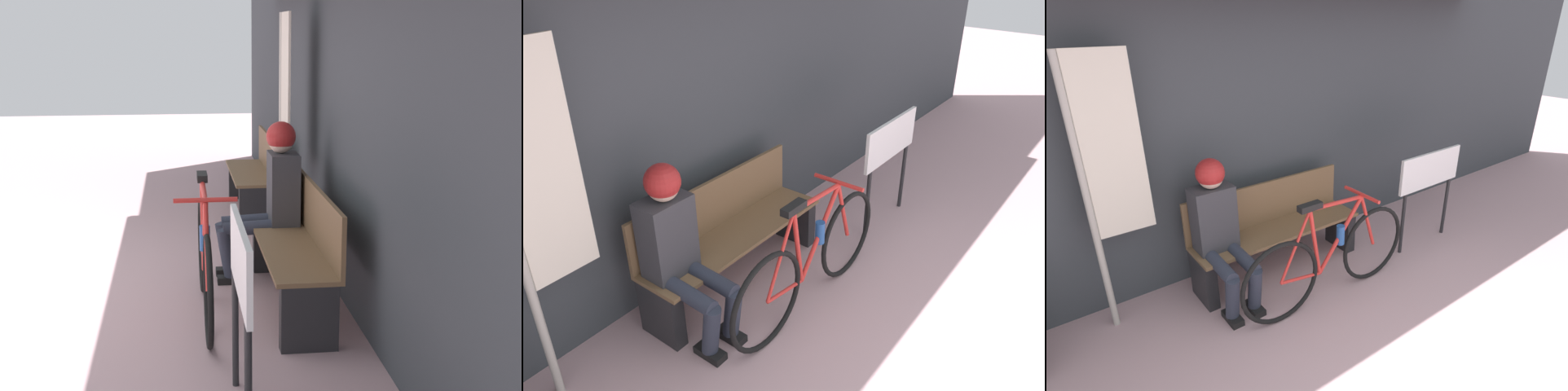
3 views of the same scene
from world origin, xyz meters
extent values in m
cube|color=#3D4247|center=(0.00, 2.99, 1.60)|extent=(12.00, 0.12, 3.20)
cube|color=brown|center=(0.35, 2.53, 0.44)|extent=(1.63, 0.42, 0.03)
cube|color=brown|center=(0.35, 2.73, 0.65)|extent=(1.63, 0.03, 0.40)
cube|color=#232326|center=(-0.41, 2.53, 0.21)|extent=(0.10, 0.36, 0.42)
cube|color=#232326|center=(1.11, 2.53, 0.21)|extent=(0.10, 0.36, 0.42)
torus|color=black|center=(-0.03, 1.92, 0.36)|extent=(0.71, 0.04, 0.71)
torus|color=black|center=(0.97, 1.92, 0.36)|extent=(0.71, 0.04, 0.71)
cylinder|color=red|center=(0.52, 1.92, 0.89)|extent=(0.54, 0.03, 0.07)
cylinder|color=red|center=(0.57, 1.92, 0.58)|extent=(0.47, 0.03, 0.60)
cylinder|color=red|center=(0.30, 1.92, 0.60)|extent=(0.13, 0.03, 0.62)
cylinder|color=red|center=(0.16, 1.92, 0.32)|extent=(0.39, 0.03, 0.09)
cylinder|color=red|center=(0.11, 1.92, 0.63)|extent=(0.30, 0.02, 0.56)
cylinder|color=red|center=(0.88, 1.92, 0.61)|extent=(0.21, 0.03, 0.53)
cube|color=black|center=(0.25, 1.92, 0.93)|extent=(0.20, 0.07, 0.05)
cylinder|color=red|center=(0.79, 1.92, 0.89)|extent=(0.03, 0.40, 0.03)
cylinder|color=#235199|center=(0.57, 1.92, 0.58)|extent=(0.07, 0.07, 0.17)
cylinder|color=#2D3342|center=(-0.35, 2.31, 0.44)|extent=(0.11, 0.44, 0.13)
cylinder|color=#2D3342|center=(-0.35, 2.12, 0.24)|extent=(0.11, 0.17, 0.39)
cube|color=black|center=(-0.35, 2.15, 0.03)|extent=(0.10, 0.22, 0.06)
cylinder|color=#2D3342|center=(-0.15, 2.31, 0.44)|extent=(0.11, 0.44, 0.13)
cylinder|color=#2D3342|center=(-0.15, 2.12, 0.24)|extent=(0.11, 0.17, 0.39)
cube|color=black|center=(-0.15, 2.15, 0.03)|extent=(0.10, 0.22, 0.06)
cube|color=#38383D|center=(-0.25, 2.57, 0.73)|extent=(0.34, 0.22, 0.55)
sphere|color=beige|center=(-0.25, 2.55, 1.10)|extent=(0.20, 0.20, 0.20)
sphere|color=#B22323|center=(-0.25, 2.55, 1.13)|extent=(0.23, 0.23, 0.23)
cube|color=brown|center=(-2.40, 2.53, 0.44)|extent=(1.46, 0.42, 0.03)
cube|color=brown|center=(-2.40, 2.73, 0.65)|extent=(1.46, 0.03, 0.40)
cube|color=#232326|center=(-3.08, 2.53, 0.21)|extent=(0.10, 0.36, 0.42)
cube|color=#232326|center=(-1.72, 2.53, 0.21)|extent=(0.10, 0.36, 0.42)
cylinder|color=#B7B2A8|center=(-1.11, 2.68, 1.04)|extent=(0.05, 0.05, 2.08)
cube|color=silver|center=(-0.89, 2.68, 1.42)|extent=(0.40, 0.02, 1.31)
cylinder|color=#232326|center=(1.52, 2.05, 0.33)|extent=(0.04, 0.04, 0.66)
cube|color=white|center=(1.87, 2.05, 0.84)|extent=(0.88, 0.03, 0.36)
camera|label=1|loc=(5.21, 1.75, 1.92)|focal=50.00mm
camera|label=2|loc=(-2.00, 0.30, 2.55)|focal=35.00mm
camera|label=3|loc=(-1.43, -0.28, 2.26)|focal=28.00mm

